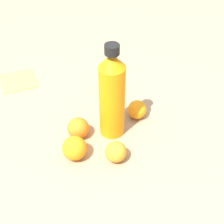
% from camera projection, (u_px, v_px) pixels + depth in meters
% --- Properties ---
extents(ground_plane, '(2.40, 2.40, 0.00)m').
position_uv_depth(ground_plane, '(124.00, 132.00, 1.05)').
color(ground_plane, '#9E7F60').
extents(water_bottle, '(0.08, 0.08, 0.31)m').
position_uv_depth(water_bottle, '(112.00, 95.00, 0.95)').
color(water_bottle, orange).
rests_on(water_bottle, ground_plane).
extents(orange_0, '(0.07, 0.07, 0.07)m').
position_uv_depth(orange_0, '(108.00, 85.00, 1.18)').
color(orange_0, orange).
rests_on(orange_0, ground_plane).
extents(orange_1, '(0.06, 0.06, 0.06)m').
position_uv_depth(orange_1, '(137.00, 110.00, 1.08)').
color(orange_1, orange).
rests_on(orange_1, ground_plane).
extents(orange_2, '(0.07, 0.07, 0.07)m').
position_uv_depth(orange_2, '(75.00, 148.00, 0.95)').
color(orange_2, orange).
rests_on(orange_2, ground_plane).
extents(orange_3, '(0.06, 0.06, 0.06)m').
position_uv_depth(orange_3, '(116.00, 152.00, 0.94)').
color(orange_3, orange).
rests_on(orange_3, ground_plane).
extents(orange_4, '(0.07, 0.07, 0.07)m').
position_uv_depth(orange_4, '(78.00, 128.00, 1.01)').
color(orange_4, orange).
rests_on(orange_4, ground_plane).
extents(folded_napkin, '(0.17, 0.17, 0.01)m').
position_uv_depth(folded_napkin, '(18.00, 80.00, 1.25)').
color(folded_napkin, '#E5B24C').
rests_on(folded_napkin, ground_plane).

